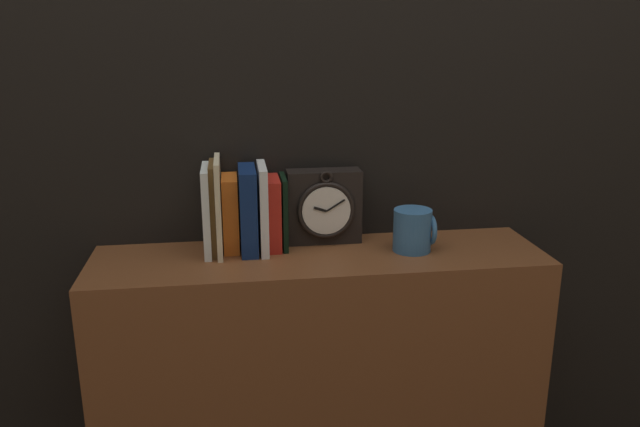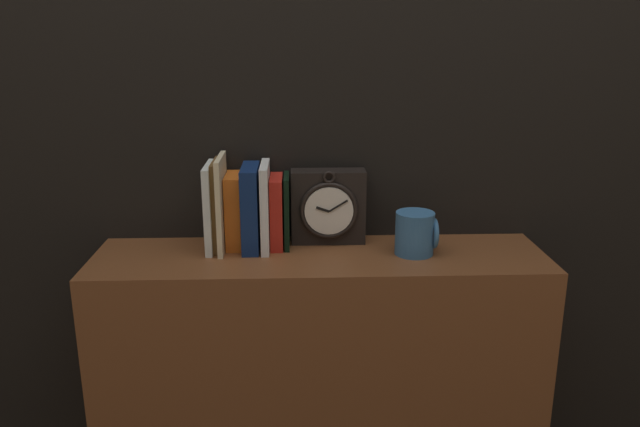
{
  "view_description": "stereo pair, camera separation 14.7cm",
  "coord_description": "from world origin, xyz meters",
  "px_view_note": "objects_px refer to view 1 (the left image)",
  "views": [
    {
      "loc": [
        -0.2,
        -1.4,
        1.25
      ],
      "look_at": [
        0.0,
        0.0,
        0.84
      ],
      "focal_mm": 35.0,
      "sensor_mm": 36.0,
      "label": 1
    },
    {
      "loc": [
        -0.05,
        -1.41,
        1.25
      ],
      "look_at": [
        0.0,
        0.0,
        0.84
      ],
      "focal_mm": 35.0,
      "sensor_mm": 36.0,
      "label": 2
    }
  ],
  "objects_px": {
    "book_slot0_white": "(207,210)",
    "mug": "(413,230)",
    "clock": "(324,207)",
    "book_slot4_navy": "(248,210)",
    "book_slot1_brown": "(213,208)",
    "book_slot5_white": "(263,208)",
    "book_slot3_orange": "(231,213)",
    "book_slot7_black": "(284,212)",
    "book_slot6_red": "(274,213)",
    "book_slot2_cream": "(219,206)"
  },
  "relations": [
    {
      "from": "book_slot1_brown",
      "to": "book_slot5_white",
      "type": "relative_size",
      "value": 1.03
    },
    {
      "from": "clock",
      "to": "book_slot4_navy",
      "type": "height_order",
      "value": "book_slot4_navy"
    },
    {
      "from": "book_slot2_cream",
      "to": "mug",
      "type": "distance_m",
      "value": 0.47
    },
    {
      "from": "book_slot0_white",
      "to": "book_slot6_red",
      "type": "bearing_deg",
      "value": 4.8
    },
    {
      "from": "book_slot7_black",
      "to": "book_slot6_red",
      "type": "bearing_deg",
      "value": -175.66
    },
    {
      "from": "mug",
      "to": "book_slot7_black",
      "type": "bearing_deg",
      "value": 166.26
    },
    {
      "from": "clock",
      "to": "book_slot4_navy",
      "type": "relative_size",
      "value": 0.94
    },
    {
      "from": "book_slot1_brown",
      "to": "book_slot7_black",
      "type": "xyz_separation_m",
      "value": [
        0.17,
        0.01,
        -0.02
      ]
    },
    {
      "from": "book_slot1_brown",
      "to": "book_slot5_white",
      "type": "xyz_separation_m",
      "value": [
        0.12,
        -0.01,
        -0.0
      ]
    },
    {
      "from": "clock",
      "to": "book_slot6_red",
      "type": "xyz_separation_m",
      "value": [
        -0.13,
        -0.02,
        -0.01
      ]
    },
    {
      "from": "book_slot0_white",
      "to": "book_slot3_orange",
      "type": "xyz_separation_m",
      "value": [
        0.06,
        0.02,
        -0.01
      ]
    },
    {
      "from": "clock",
      "to": "book_slot7_black",
      "type": "xyz_separation_m",
      "value": [
        -0.1,
        -0.02,
        -0.0
      ]
    },
    {
      "from": "book_slot2_cream",
      "to": "book_slot6_red",
      "type": "xyz_separation_m",
      "value": [
        0.13,
        0.02,
        -0.03
      ]
    },
    {
      "from": "book_slot4_navy",
      "to": "book_slot2_cream",
      "type": "bearing_deg",
      "value": -176.22
    },
    {
      "from": "book_slot2_cream",
      "to": "book_slot6_red",
      "type": "height_order",
      "value": "book_slot2_cream"
    },
    {
      "from": "book_slot5_white",
      "to": "book_slot1_brown",
      "type": "bearing_deg",
      "value": 176.43
    },
    {
      "from": "mug",
      "to": "book_slot4_navy",
      "type": "bearing_deg",
      "value": 171.39
    },
    {
      "from": "book_slot3_orange",
      "to": "book_slot2_cream",
      "type": "bearing_deg",
      "value": -143.19
    },
    {
      "from": "book_slot0_white",
      "to": "book_slot1_brown",
      "type": "distance_m",
      "value": 0.02
    },
    {
      "from": "book_slot3_orange",
      "to": "mug",
      "type": "bearing_deg",
      "value": -9.79
    },
    {
      "from": "book_slot2_cream",
      "to": "book_slot1_brown",
      "type": "bearing_deg",
      "value": 140.75
    },
    {
      "from": "book_slot5_white",
      "to": "book_slot6_red",
      "type": "height_order",
      "value": "book_slot5_white"
    },
    {
      "from": "book_slot5_white",
      "to": "mug",
      "type": "height_order",
      "value": "book_slot5_white"
    },
    {
      "from": "book_slot0_white",
      "to": "book_slot3_orange",
      "type": "bearing_deg",
      "value": 15.72
    },
    {
      "from": "book_slot0_white",
      "to": "mug",
      "type": "distance_m",
      "value": 0.5
    },
    {
      "from": "book_slot2_cream",
      "to": "book_slot6_red",
      "type": "bearing_deg",
      "value": 7.85
    },
    {
      "from": "book_slot5_white",
      "to": "mug",
      "type": "bearing_deg",
      "value": -9.31
    },
    {
      "from": "book_slot2_cream",
      "to": "mug",
      "type": "bearing_deg",
      "value": -6.78
    },
    {
      "from": "book_slot1_brown",
      "to": "book_slot3_orange",
      "type": "distance_m",
      "value": 0.05
    },
    {
      "from": "book_slot4_navy",
      "to": "book_slot6_red",
      "type": "distance_m",
      "value": 0.07
    },
    {
      "from": "clock",
      "to": "book_slot6_red",
      "type": "height_order",
      "value": "clock"
    },
    {
      "from": "book_slot0_white",
      "to": "mug",
      "type": "xyz_separation_m",
      "value": [
        0.5,
        -0.06,
        -0.05
      ]
    },
    {
      "from": "book_slot0_white",
      "to": "book_slot2_cream",
      "type": "xyz_separation_m",
      "value": [
        0.03,
        -0.0,
        0.01
      ]
    },
    {
      "from": "book_slot5_white",
      "to": "book_slot2_cream",
      "type": "bearing_deg",
      "value": -177.96
    },
    {
      "from": "book_slot1_brown",
      "to": "book_slot6_red",
      "type": "xyz_separation_m",
      "value": [
        0.15,
        0.01,
        -0.02
      ]
    },
    {
      "from": "book_slot2_cream",
      "to": "book_slot7_black",
      "type": "bearing_deg",
      "value": 7.29
    },
    {
      "from": "book_slot0_white",
      "to": "book_slot7_black",
      "type": "relative_size",
      "value": 1.18
    },
    {
      "from": "book_slot1_brown",
      "to": "book_slot4_navy",
      "type": "height_order",
      "value": "book_slot1_brown"
    },
    {
      "from": "book_slot3_orange",
      "to": "book_slot4_navy",
      "type": "distance_m",
      "value": 0.05
    },
    {
      "from": "book_slot2_cream",
      "to": "book_slot7_black",
      "type": "xyz_separation_m",
      "value": [
        0.16,
        0.02,
        -0.03
      ]
    },
    {
      "from": "book_slot1_brown",
      "to": "mug",
      "type": "relative_size",
      "value": 2.1
    },
    {
      "from": "clock",
      "to": "book_slot1_brown",
      "type": "bearing_deg",
      "value": -174.15
    },
    {
      "from": "book_slot1_brown",
      "to": "book_slot5_white",
      "type": "height_order",
      "value": "book_slot1_brown"
    },
    {
      "from": "book_slot2_cream",
      "to": "book_slot3_orange",
      "type": "height_order",
      "value": "book_slot2_cream"
    },
    {
      "from": "clock",
      "to": "book_slot2_cream",
      "type": "bearing_deg",
      "value": -171.43
    },
    {
      "from": "book_slot5_white",
      "to": "mug",
      "type": "xyz_separation_m",
      "value": [
        0.36,
        -0.06,
        -0.05
      ]
    },
    {
      "from": "book_slot1_brown",
      "to": "mug",
      "type": "height_order",
      "value": "book_slot1_brown"
    },
    {
      "from": "book_slot0_white",
      "to": "book_slot6_red",
      "type": "relative_size",
      "value": 1.2
    },
    {
      "from": "book_slot3_orange",
      "to": "mug",
      "type": "distance_m",
      "value": 0.45
    },
    {
      "from": "book_slot7_black",
      "to": "book_slot1_brown",
      "type": "bearing_deg",
      "value": -177.0
    }
  ]
}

